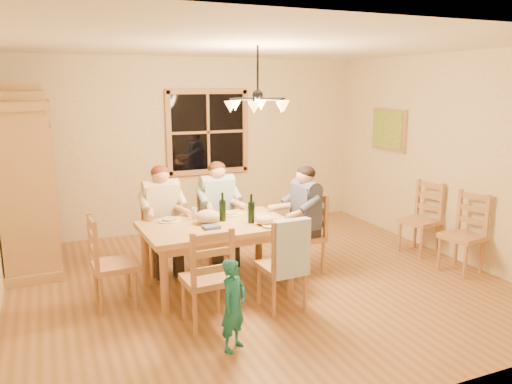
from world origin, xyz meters
name	(u,v)px	position (x,y,z in m)	size (l,w,h in m)	color
floor	(258,282)	(0.00, 0.00, 0.00)	(5.50, 5.50, 0.00)	brown
ceiling	(258,45)	(0.00, 0.00, 2.70)	(5.50, 5.00, 0.02)	white
wall_back	(195,145)	(0.00, 2.50, 1.35)	(5.50, 0.02, 2.70)	#C5B48B
wall_right	(446,156)	(2.75, 0.00, 1.35)	(0.02, 5.00, 2.70)	#C5B48B
window	(208,132)	(0.20, 2.47, 1.55)	(1.30, 0.06, 1.30)	black
painting	(389,130)	(2.71, 1.20, 1.60)	(0.06, 0.78, 0.64)	olive
chandelier	(258,104)	(0.00, 0.00, 2.08)	(0.77, 0.68, 0.71)	black
armoire	(28,185)	(-2.42, 1.60, 1.06)	(0.66, 1.40, 2.30)	olive
dining_table	(217,233)	(-0.49, 0.03, 0.65)	(1.69, 1.08, 0.76)	#AD7C4C
chair_far_left	(163,248)	(-0.94, 0.79, 0.30)	(0.46, 0.44, 0.99)	#AA724B
chair_far_right	(218,240)	(-0.21, 0.82, 0.30)	(0.46, 0.44, 0.99)	#AA724B
chair_near_left	(207,294)	(-0.86, -0.77, 0.30)	(0.46, 0.44, 0.99)	#AA724B
chair_near_right	(282,280)	(-0.04, -0.73, 0.30)	(0.46, 0.44, 0.99)	#AA724B
chair_end_left	(115,279)	(-1.63, -0.02, 0.30)	(0.44, 0.46, 0.99)	#AA724B
chair_end_right	(304,248)	(0.65, 0.08, 0.30)	(0.44, 0.46, 0.99)	#AA724B
adult_woman	(162,206)	(-0.94, 0.79, 0.84)	(0.41, 0.44, 0.87)	#C5B698
adult_plaid_man	(218,200)	(-0.21, 0.82, 0.84)	(0.41, 0.44, 0.87)	teal
adult_slate_man	(304,206)	(0.65, 0.08, 0.84)	(0.44, 0.41, 0.87)	#3F4666
towel	(291,249)	(-0.03, -0.92, 0.70)	(0.38, 0.10, 0.58)	#A3BEDD
wine_bottle_a	(223,207)	(-0.38, 0.12, 0.93)	(0.08, 0.08, 0.33)	black
wine_bottle_b	(251,209)	(-0.12, -0.09, 0.93)	(0.08, 0.08, 0.33)	black
plate_woman	(170,221)	(-0.95, 0.33, 0.77)	(0.26, 0.26, 0.02)	white
plate_plaid	(230,214)	(-0.22, 0.32, 0.77)	(0.26, 0.26, 0.02)	white
plate_slate	(262,218)	(0.07, 0.03, 0.77)	(0.26, 0.26, 0.02)	white
wine_glass_a	(194,214)	(-0.67, 0.28, 0.83)	(0.06, 0.06, 0.14)	silver
wine_glass_b	(250,211)	(-0.04, 0.14, 0.83)	(0.06, 0.06, 0.14)	silver
cap	(265,220)	(-0.01, -0.22, 0.82)	(0.20, 0.20, 0.11)	#CEB389
napkin	(211,227)	(-0.60, -0.13, 0.78)	(0.18, 0.14, 0.03)	#45507F
cloth_bundle	(207,216)	(-0.57, 0.09, 0.84)	(0.28, 0.22, 0.15)	tan
child	(234,305)	(-0.79, -1.32, 0.41)	(0.30, 0.20, 0.83)	#18696D
chair_spare_front	(461,248)	(2.45, -0.68, 0.30)	(0.50, 0.51, 0.99)	#AA724B
chair_spare_back	(418,232)	(2.45, 0.09, 0.30)	(0.50, 0.52, 0.99)	#AA724B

